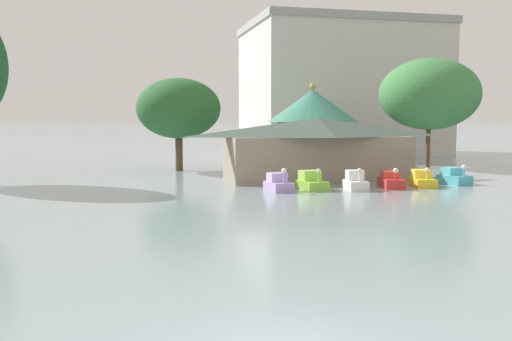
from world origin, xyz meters
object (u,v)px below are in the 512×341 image
object	(u,v)px
pedal_boat_lavender	(278,184)
boathouse	(317,147)
pedal_boat_yellow	(422,180)
pedal_boat_lime	(311,182)
pedal_boat_white	(355,182)
background_building_block	(340,89)
pedal_boat_red	(391,181)
pedal_boat_cyan	(454,177)
shoreline_tree_mid	(179,108)
green_roof_pavilion	(313,122)
shoreline_tree_right	(429,94)

from	to	relation	value
pedal_boat_lavender	boathouse	world-z (taller)	boathouse
pedal_boat_lavender	pedal_boat_yellow	size ratio (longest dim) A/B	0.80
pedal_boat_yellow	pedal_boat_lime	bearing A→B (deg)	-77.59
pedal_boat_white	background_building_block	bearing A→B (deg)	166.33
pedal_boat_lime	pedal_boat_red	size ratio (longest dim) A/B	0.92
pedal_boat_lavender	pedal_boat_cyan	distance (m)	14.40
pedal_boat_red	boathouse	distance (m)	7.69
pedal_boat_lime	pedal_boat_yellow	bearing A→B (deg)	82.71
pedal_boat_lavender	background_building_block	distance (m)	46.43
pedal_boat_yellow	boathouse	world-z (taller)	boathouse
pedal_boat_red	background_building_block	world-z (taller)	background_building_block
pedal_boat_white	shoreline_tree_mid	distance (m)	22.03
pedal_boat_red	pedal_boat_yellow	distance (m)	2.60
pedal_boat_yellow	boathouse	distance (m)	9.04
pedal_boat_lime	pedal_boat_cyan	xyz separation A→B (m)	(11.86, 0.64, -0.01)
pedal_boat_lavender	pedal_boat_yellow	xyz separation A→B (m)	(11.19, 0.13, -0.01)
pedal_boat_lime	background_building_block	world-z (taller)	background_building_block
pedal_boat_yellow	green_roof_pavilion	size ratio (longest dim) A/B	0.31
pedal_boat_red	pedal_boat_lavender	bearing A→B (deg)	-78.52
pedal_boat_cyan	boathouse	bearing A→B (deg)	-137.61
pedal_boat_white	pedal_boat_yellow	world-z (taller)	pedal_boat_white
pedal_boat_red	shoreline_tree_right	xyz separation A→B (m)	(11.88, 15.24, 7.12)
pedal_boat_lime	pedal_boat_yellow	world-z (taller)	pedal_boat_lime
pedal_boat_white	background_building_block	size ratio (longest dim) A/B	0.09
pedal_boat_lime	pedal_boat_white	world-z (taller)	pedal_boat_white
pedal_boat_white	shoreline_tree_mid	world-z (taller)	shoreline_tree_mid
pedal_boat_cyan	shoreline_tree_mid	world-z (taller)	shoreline_tree_mid
pedal_boat_cyan	green_roof_pavilion	size ratio (longest dim) A/B	0.26
pedal_boat_lavender	shoreline_tree_mid	bearing A→B (deg)	-171.32
pedal_boat_white	pedal_boat_lavender	bearing A→B (deg)	-89.92
boathouse	pedal_boat_lavender	bearing A→B (deg)	-128.54
pedal_boat_yellow	shoreline_tree_mid	distance (m)	24.71
pedal_boat_lime	green_roof_pavilion	bearing A→B (deg)	154.26
pedal_boat_red	green_roof_pavilion	world-z (taller)	green_roof_pavilion
pedal_boat_lime	pedal_boat_white	bearing A→B (deg)	66.90
pedal_boat_cyan	shoreline_tree_mid	xyz separation A→B (m)	(-19.43, 16.97, 5.56)
pedal_boat_red	boathouse	xyz separation A→B (m)	(-3.40, 6.54, 2.19)
background_building_block	pedal_boat_lavender	bearing A→B (deg)	-117.16
pedal_boat_cyan	green_roof_pavilion	bearing A→B (deg)	174.52
pedal_boat_white	pedal_boat_cyan	bearing A→B (deg)	106.58
shoreline_tree_mid	pedal_boat_white	bearing A→B (deg)	-60.24
shoreline_tree_right	pedal_boat_white	bearing A→B (deg)	-133.31
pedal_boat_lavender	pedal_boat_lime	bearing A→B (deg)	88.92
pedal_boat_white	pedal_boat_yellow	size ratio (longest dim) A/B	0.76
boathouse	shoreline_tree_mid	distance (m)	15.67
pedal_boat_yellow	pedal_boat_cyan	xyz separation A→B (m)	(3.18, 0.78, 0.03)
pedal_boat_cyan	shoreline_tree_right	bearing A→B (deg)	140.78
pedal_boat_red	pedal_boat_yellow	bearing A→B (deg)	104.65
pedal_boat_white	shoreline_tree_right	xyz separation A→B (m)	(14.95, 15.86, 7.07)
boathouse	shoreline_tree_right	distance (m)	18.26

